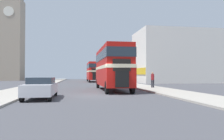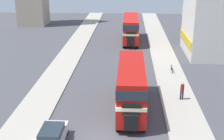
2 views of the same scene
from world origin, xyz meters
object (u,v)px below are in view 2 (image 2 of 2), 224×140
at_px(bus_distant, 131,27).
at_px(bicycle_on_pavement, 172,69).
at_px(car_parked_near, 51,138).
at_px(pedestrian_walking, 182,90).
at_px(double_decker_bus, 131,83).

xyz_separation_m(bus_distant, bicycle_on_pavement, (5.05, -15.44, -1.97)).
distance_m(car_parked_near, pedestrian_walking, 13.83).
relative_size(double_decker_bus, bicycle_on_pavement, 5.70).
xyz_separation_m(pedestrian_walking, bicycle_on_pavement, (0.05, 8.08, -0.64)).
distance_m(pedestrian_walking, bicycle_on_pavement, 8.10).
relative_size(bus_distant, pedestrian_walking, 6.07).
distance_m(bus_distant, car_parked_near, 32.69).
bearing_deg(car_parked_near, bicycle_on_pavement, 56.90).
bearing_deg(pedestrian_walking, car_parked_near, -141.51).
bearing_deg(car_parked_near, pedestrian_walking, 38.49).
relative_size(car_parked_near, bicycle_on_pavement, 2.49).
height_order(double_decker_bus, car_parked_near, double_decker_bus).
distance_m(bus_distant, pedestrian_walking, 24.07).
bearing_deg(car_parked_near, double_decker_bus, 48.38).
bearing_deg(bicycle_on_pavement, double_decker_bus, -116.49).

